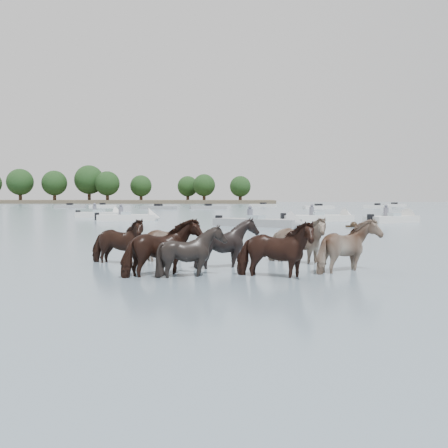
{
  "coord_description": "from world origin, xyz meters",
  "views": [
    {
      "loc": [
        0.51,
        -11.79,
        1.83
      ],
      "look_at": [
        -0.02,
        2.05,
        1.1
      ],
      "focal_mm": 40.7,
      "sensor_mm": 36.0,
      "label": 1
    }
  ],
  "objects": [
    {
      "name": "ground",
      "position": [
        0.0,
        0.0,
        0.0
      ],
      "size": [
        400.0,
        400.0,
        0.0
      ],
      "primitive_type": "plane",
      "color": "slate",
      "rests_on": "ground"
    },
    {
      "name": "shoreline",
      "position": [
        -70.0,
        150.0,
        0.5
      ],
      "size": [
        160.0,
        30.0,
        1.0
      ],
      "primitive_type": "cube",
      "color": "#4C4233",
      "rests_on": "ground"
    },
    {
      "name": "pony_herd",
      "position": [
        0.05,
        1.01,
        0.52
      ],
      "size": [
        7.98,
        4.77,
        1.59
      ],
      "color": "black",
      "rests_on": "ground"
    },
    {
      "name": "swimming_pony",
      "position": [
        7.27,
        19.72,
        0.1
      ],
      "size": [
        0.72,
        0.44,
        0.44
      ],
      "color": "black",
      "rests_on": "ground"
    },
    {
      "name": "motorboat_a",
      "position": [
        -8.04,
        28.02,
        0.23
      ],
      "size": [
        5.16,
        2.7,
        1.92
      ],
      "rotation": [
        0.0,
        0.0,
        0.23
      ],
      "color": "silver",
      "rests_on": "ground"
    },
    {
      "name": "motorboat_b",
      "position": [
        2.03,
        19.93,
        0.22
      ],
      "size": [
        6.03,
        4.24,
        1.92
      ],
      "rotation": [
        0.0,
        0.0,
        -0.49
      ],
      "color": "gray",
      "rests_on": "ground"
    },
    {
      "name": "motorboat_c",
      "position": [
        6.92,
        27.53,
        0.22
      ],
      "size": [
        6.1,
        3.01,
        1.92
      ],
      "rotation": [
        0.0,
        0.0,
        0.25
      ],
      "color": "silver",
      "rests_on": "ground"
    },
    {
      "name": "motorboat_d",
      "position": [
        11.91,
        25.99,
        0.23
      ],
      "size": [
        4.82,
        3.87,
        1.92
      ],
      "rotation": [
        0.0,
        0.0,
        0.57
      ],
      "color": "silver",
      "rests_on": "ground"
    },
    {
      "name": "motorboat_f",
      "position": [
        -12.07,
        34.28,
        0.23
      ],
      "size": [
        4.59,
        1.75,
        1.92
      ],
      "rotation": [
        0.0,
        0.0,
        -0.04
      ],
      "color": "silver",
      "rests_on": "ground"
    },
    {
      "name": "distant_flotilla",
      "position": [
        -1.85,
        75.73,
        0.26
      ],
      "size": [
        105.75,
        25.94,
        0.93
      ],
      "color": "silver",
      "rests_on": "ground"
    }
  ]
}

